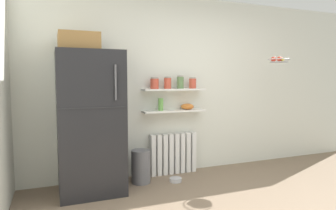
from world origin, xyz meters
TOP-DOWN VIEW (x-y plane):
  - back_wall at (0.00, 2.05)m, footprint 7.04×0.10m
  - refrigerator at (-1.31, 1.64)m, footprint 0.77×0.74m
  - radiator at (-0.09, 1.92)m, footprint 0.71×0.12m
  - wall_shelf_lower at (-0.09, 1.89)m, footprint 0.93×0.22m
  - wall_shelf_upper at (-0.09, 1.89)m, footprint 0.93×0.22m
  - storage_jar_0 at (-0.39, 1.89)m, footprint 0.12×0.12m
  - storage_jar_1 at (-0.19, 1.89)m, footprint 0.10×0.10m
  - storage_jar_2 at (0.01, 1.89)m, footprint 0.10×0.10m
  - storage_jar_3 at (0.21, 1.89)m, footprint 0.10×0.10m
  - vase at (-0.29, 1.89)m, footprint 0.07×0.07m
  - shelf_bowl at (0.12, 1.89)m, footprint 0.19×0.19m
  - trash_bin at (-0.65, 1.71)m, footprint 0.26×0.26m
  - pet_food_bowl at (-0.20, 1.57)m, footprint 0.17×0.17m
  - hanging_fruit_basket at (1.42, 1.47)m, footprint 0.32×0.32m

SIDE VIEW (x-z plane):
  - pet_food_bowl at x=-0.20m, z-range 0.00..0.05m
  - trash_bin at x=-0.65m, z-range 0.00..0.44m
  - radiator at x=-0.09m, z-range 0.00..0.60m
  - refrigerator at x=-1.31m, z-range -0.06..1.87m
  - wall_shelf_lower at x=-0.09m, z-range 0.92..0.95m
  - shelf_bowl at x=0.12m, z-range 0.95..1.03m
  - vase at x=-0.29m, z-range 0.95..1.12m
  - wall_shelf_upper at x=-0.09m, z-range 1.23..1.26m
  - back_wall at x=0.00m, z-range 0.00..2.60m
  - storage_jar_0 at x=-0.39m, z-range 1.25..1.42m
  - storage_jar_3 at x=0.21m, z-range 1.25..1.42m
  - storage_jar_1 at x=-0.19m, z-range 1.25..1.43m
  - storage_jar_2 at x=0.01m, z-range 1.25..1.44m
  - hanging_fruit_basket at x=1.42m, z-range 1.64..1.72m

